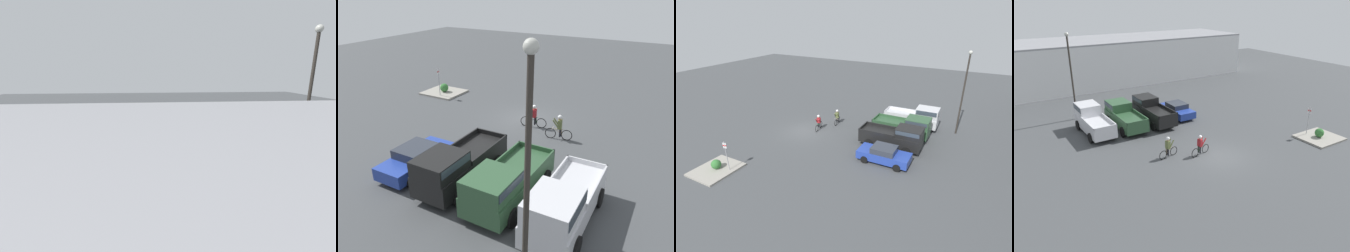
{
  "view_description": "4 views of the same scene",
  "coord_description": "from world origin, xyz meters",
  "views": [
    {
      "loc": [
        1.05,
        24.39,
        6.23
      ],
      "look_at": [
        -0.69,
        4.27,
        1.2
      ],
      "focal_mm": 24.0,
      "sensor_mm": 36.0,
      "label": 1
    },
    {
      "loc": [
        -9.82,
        20.27,
        9.32
      ],
      "look_at": [
        -0.69,
        4.27,
        1.2
      ],
      "focal_mm": 35.0,
      "sensor_mm": 36.0,
      "label": 2
    },
    {
      "loc": [
        19.99,
        15.29,
        11.51
      ],
      "look_at": [
        -0.69,
        4.27,
        1.2
      ],
      "focal_mm": 28.0,
      "sensor_mm": 36.0,
      "label": 3
    },
    {
      "loc": [
        -14.17,
        -17.17,
        11.29
      ],
      "look_at": [
        -0.69,
        4.27,
        1.2
      ],
      "focal_mm": 35.0,
      "sensor_mm": 36.0,
      "label": 4
    }
  ],
  "objects": [
    {
      "name": "shrub",
      "position": [
        9.23,
        -1.79,
        0.53
      ],
      "size": [
        0.75,
        0.75,
        0.75
      ],
      "color": "#337033",
      "rests_on": "curb_island"
    },
    {
      "name": "ground_plane",
      "position": [
        0.0,
        0.0,
        0.0
      ],
      "size": [
        80.0,
        80.0,
        0.0
      ],
      "primitive_type": "plane",
      "color": "#424447"
    },
    {
      "name": "cyclist_0",
      "position": [
        -1.09,
        1.05,
        0.83
      ],
      "size": [
        1.83,
        0.54,
        1.65
      ],
      "color": "black",
      "rests_on": "ground_plane"
    },
    {
      "name": "pickup_truck_2",
      "position": [
        -0.9,
        9.41,
        1.15
      ],
      "size": [
        2.23,
        5.59,
        2.21
      ],
      "color": "black",
      "rests_on": "ground_plane"
    },
    {
      "name": "cyclist_1",
      "position": [
        -3.32,
        2.01,
        0.87
      ],
      "size": [
        1.74,
        0.54,
        1.69
      ],
      "color": "black",
      "rests_on": "ground_plane"
    },
    {
      "name": "pickup_truck_0",
      "position": [
        -6.51,
        9.89,
        1.19
      ],
      "size": [
        2.26,
        5.59,
        2.31
      ],
      "color": "silver",
      "rests_on": "ground_plane"
    },
    {
      "name": "pickup_truck_1",
      "position": [
        -3.7,
        9.56,
        1.13
      ],
      "size": [
        2.27,
        5.48,
        2.14
      ],
      "color": "#2D5133",
      "rests_on": "ground_plane"
    },
    {
      "name": "fire_lane_sign",
      "position": [
        8.89,
        -0.78,
        1.56
      ],
      "size": [
        0.09,
        0.3,
        2.6
      ],
      "color": "#9E9EA3",
      "rests_on": "ground_plane"
    },
    {
      "name": "lamppost",
      "position": [
        -6.84,
        13.97,
        4.74
      ],
      "size": [
        0.36,
        0.36,
        8.26
      ],
      "color": "#2D2823",
      "rests_on": "ground_plane"
    },
    {
      "name": "sedan_0",
      "position": [
        1.9,
        9.37,
        0.71
      ],
      "size": [
        1.99,
        4.3,
        1.41
      ],
      "color": "#233D9E",
      "rests_on": "ground_plane"
    },
    {
      "name": "curb_island",
      "position": [
        9.3,
        -1.81,
        0.07
      ],
      "size": [
        3.38,
        3.0,
        0.15
      ],
      "primitive_type": "cube",
      "color": "gray",
      "rests_on": "ground_plane"
    }
  ]
}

